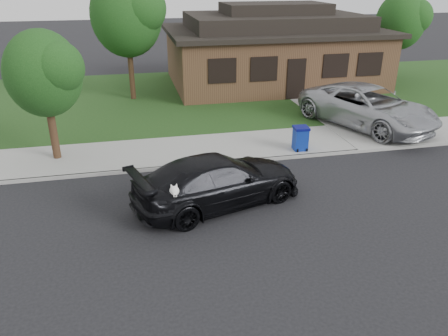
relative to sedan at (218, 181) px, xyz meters
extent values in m
plane|color=black|center=(2.35, -0.69, -0.75)|extent=(120.00, 120.00, 0.00)
cube|color=gray|center=(2.35, 4.31, -0.69)|extent=(60.00, 3.00, 0.12)
cube|color=gray|center=(2.35, 2.81, -0.69)|extent=(60.00, 0.12, 0.12)
cube|color=#193814|center=(2.35, 12.31, -0.69)|extent=(60.00, 13.00, 0.13)
cube|color=gray|center=(8.35, 9.31, -0.68)|extent=(4.50, 13.00, 0.14)
imported|color=black|center=(0.01, 0.00, 0.00)|extent=(5.58, 3.58, 1.50)
ellipsoid|color=white|center=(-1.40, -0.92, 0.29)|extent=(0.34, 0.40, 0.30)
sphere|color=white|center=(-1.40, -1.15, 0.39)|extent=(0.26, 0.26, 0.26)
cube|color=white|center=(-1.40, -1.28, 0.35)|extent=(0.09, 0.12, 0.08)
sphere|color=black|center=(-1.40, -1.34, 0.35)|extent=(0.04, 0.04, 0.04)
cone|color=white|center=(-1.47, -1.10, 0.53)|extent=(0.11, 0.11, 0.14)
cone|color=white|center=(-1.34, -1.10, 0.53)|extent=(0.11, 0.11, 0.14)
imported|color=#A7A9AF|center=(7.82, 5.39, 0.26)|extent=(5.12, 6.89, 1.74)
cube|color=navy|center=(3.92, 3.34, -0.22)|extent=(0.53, 0.53, 0.83)
cube|color=#070B5B|center=(3.92, 3.34, 0.24)|extent=(0.58, 0.58, 0.09)
cylinder|color=black|center=(3.73, 3.09, -0.57)|extent=(0.05, 0.13, 0.13)
cylinder|color=black|center=(4.10, 3.09, -0.57)|extent=(0.05, 0.13, 0.13)
cube|color=#422B1C|center=(6.35, 14.31, 0.88)|extent=(12.00, 8.00, 3.00)
cube|color=black|center=(6.35, 14.31, 2.50)|extent=(12.60, 8.60, 0.25)
cube|color=black|center=(6.35, 14.31, 3.03)|extent=(10.00, 6.50, 0.80)
cube|color=black|center=(6.35, 14.31, 3.73)|extent=(6.00, 3.50, 0.60)
cube|color=black|center=(6.35, 10.28, 0.48)|extent=(1.00, 0.06, 2.10)
cube|color=black|center=(2.35, 10.29, 1.08)|extent=(1.30, 0.05, 1.10)
cube|color=black|center=(4.55, 10.29, 1.08)|extent=(1.30, 0.05, 1.10)
cube|color=black|center=(8.55, 10.29, 1.08)|extent=(1.30, 0.05, 1.10)
cube|color=black|center=(10.55, 10.29, 1.08)|extent=(1.30, 0.05, 1.10)
cylinder|color=#332114|center=(-2.15, 12.31, 0.61)|extent=(0.28, 0.28, 2.48)
ellipsoid|color=#143811|center=(-2.15, 12.31, 3.65)|extent=(3.60, 3.60, 4.14)
sphere|color=#26591E|center=(-1.43, 11.77, 4.01)|extent=(2.52, 2.52, 2.52)
cylinder|color=#332114|center=(14.35, 13.81, 0.39)|extent=(0.28, 0.28, 2.03)
ellipsoid|color=#143811|center=(14.35, 13.81, 2.90)|extent=(3.00, 3.00, 3.45)
sphere|color=#26591E|center=(14.95, 13.36, 3.20)|extent=(2.10, 2.10, 2.10)
cylinder|color=#332114|center=(-5.15, 4.51, 0.27)|extent=(0.28, 0.28, 1.80)
ellipsoid|color=#143811|center=(-5.15, 4.51, 2.47)|extent=(2.60, 2.60, 2.99)
sphere|color=#26591E|center=(-4.63, 4.12, 2.73)|extent=(1.82, 1.82, 1.82)
camera|label=1|loc=(-2.32, -11.37, 5.62)|focal=35.00mm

